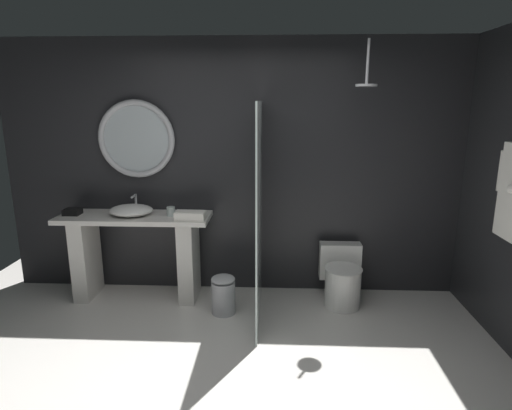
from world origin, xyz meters
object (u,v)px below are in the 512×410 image
tumbler_cup (171,211)px  toilet (342,278)px  rain_shower_head (367,80)px  folded_hand_towel (190,216)px  tissue_box (72,212)px  waste_bin (223,294)px  vessel_sink (131,210)px  round_wall_mirror (136,139)px

tumbler_cup → toilet: (1.71, -0.04, -0.66)m
rain_shower_head → folded_hand_towel: bearing=177.4°
tissue_box → waste_bin: 1.73m
vessel_sink → rain_shower_head: (2.21, -0.20, 1.23)m
rain_shower_head → folded_hand_towel: rain_shower_head is taller
tumbler_cup → toilet: tumbler_cup is taller
tissue_box → vessel_sink: bearing=-0.4°
tissue_box → round_wall_mirror: (0.63, 0.23, 0.71)m
folded_hand_towel → vessel_sink: bearing=168.1°
tumbler_cup → rain_shower_head: rain_shower_head is taller
rain_shower_head → waste_bin: bearing=-175.2°
vessel_sink → toilet: 2.21m
vessel_sink → waste_bin: vessel_sink is taller
round_wall_mirror → rain_shower_head: rain_shower_head is taller
tumbler_cup → vessel_sink: bearing=-179.2°
tumbler_cup → waste_bin: bearing=-29.8°
round_wall_mirror → rain_shower_head: 2.29m
tumbler_cup → round_wall_mirror: size_ratio=0.12×
tumbler_cup → tissue_box: 1.00m
toilet → waste_bin: size_ratio=1.50×
round_wall_mirror → toilet: (2.08, -0.27, -1.35)m
waste_bin → tumbler_cup: bearing=150.2°
toilet → tissue_box: bearing=179.1°
toilet → folded_hand_towel: size_ratio=1.98×
vessel_sink → toilet: size_ratio=0.75×
tumbler_cup → round_wall_mirror: (-0.38, 0.23, 0.69)m
tumbler_cup → folded_hand_towel: (0.22, -0.14, -0.00)m
vessel_sink → tissue_box: vessel_sink is taller
vessel_sink → round_wall_mirror: 0.72m
round_wall_mirror → toilet: 2.50m
round_wall_mirror → waste_bin: (0.92, -0.54, -1.42)m
waste_bin → vessel_sink: bearing=162.0°
round_wall_mirror → waste_bin: round_wall_mirror is taller
tumbler_cup → waste_bin: 0.97m
vessel_sink → rain_shower_head: rain_shower_head is taller
toilet → tumbler_cup: bearing=178.6°
toilet → folded_hand_towel: bearing=-176.4°
tumbler_cup → tissue_box: bearing=-179.9°
waste_bin → tissue_box: bearing=168.6°
vessel_sink → tumbler_cup: size_ratio=4.70×
vessel_sink → tissue_box: bearing=179.6°
tumbler_cup → waste_bin: tumbler_cup is taller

